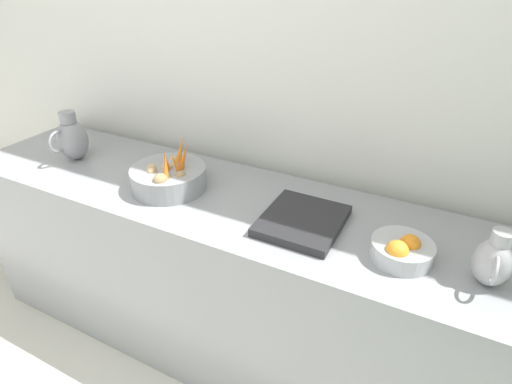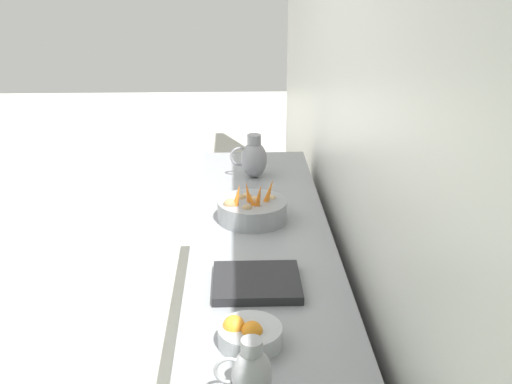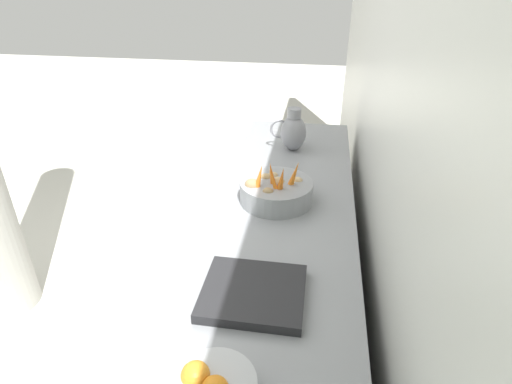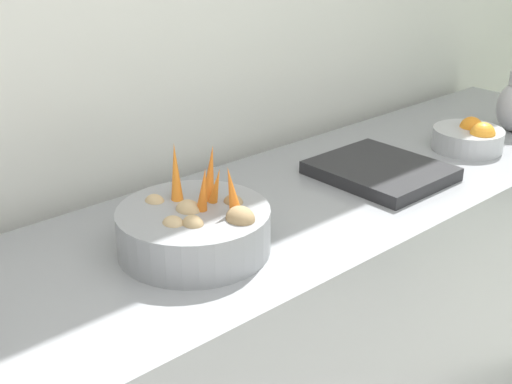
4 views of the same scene
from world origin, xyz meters
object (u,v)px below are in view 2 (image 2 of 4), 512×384
metal_pitcher_tall (254,158)px  metal_pitcher_short (251,373)px  orange_bowl (248,334)px

metal_pitcher_tall → metal_pitcher_short: size_ratio=1.26×
metal_pitcher_tall → metal_pitcher_short: metal_pitcher_tall is taller
orange_bowl → metal_pitcher_tall: (-0.07, -1.65, 0.07)m
orange_bowl → metal_pitcher_tall: bearing=-92.3°
metal_pitcher_tall → orange_bowl: bearing=87.7°
metal_pitcher_tall → metal_pitcher_short: 1.92m
orange_bowl → metal_pitcher_tall: 1.66m
orange_bowl → metal_pitcher_short: 0.27m
orange_bowl → metal_pitcher_tall: metal_pitcher_tall is taller
orange_bowl → metal_pitcher_short: size_ratio=1.07×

